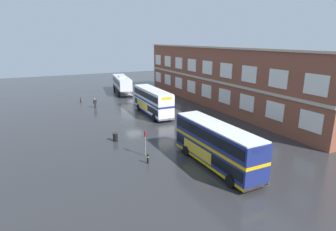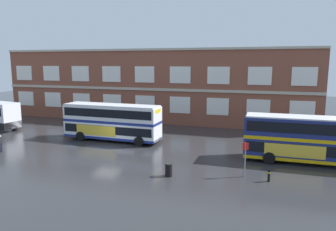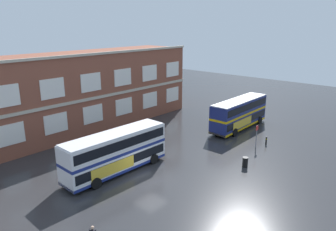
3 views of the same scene
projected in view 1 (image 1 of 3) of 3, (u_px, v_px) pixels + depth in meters
name	position (u px, v px, depth m)	size (l,w,h in m)	color
ground_plane	(147.00, 117.00, 43.06)	(120.00, 120.00, 0.00)	#2B2B2D
brick_terminal_building	(226.00, 77.00, 49.65)	(46.64, 8.19, 10.57)	brown
double_decker_near	(152.00, 101.00, 44.08)	(11.06, 3.07, 4.07)	silver
double_decker_middle	(216.00, 145.00, 25.85)	(11.01, 2.92, 4.07)	navy
touring_coach	(122.00, 84.00, 61.71)	(12.24, 4.28, 3.80)	silver
waiting_passenger	(95.00, 103.00, 48.27)	(0.29, 0.64, 1.70)	black
bus_stand_flag	(145.00, 141.00, 28.18)	(0.44, 0.10, 2.70)	slate
station_litter_bin	(115.00, 137.00, 32.60)	(0.60, 0.60, 1.03)	black
safety_bollard_west	(81.00, 100.00, 52.63)	(0.19, 0.19, 0.95)	black
safety_bollard_east	(148.00, 159.00, 26.75)	(0.19, 0.19, 0.95)	black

